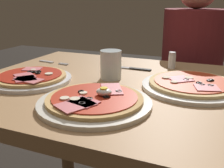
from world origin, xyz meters
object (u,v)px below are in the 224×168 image
object	(u,v)px
salt_shaker	(172,60)
diner_person	(189,87)
pizza_across_left	(192,85)
fork	(51,62)
dining_table	(126,120)
water_glass_near	(111,66)
pizza_across_right	(31,78)
knife	(131,68)
pizza_foreground	(95,101)

from	to	relation	value
salt_shaker	diner_person	bearing A→B (deg)	84.38
pizza_across_left	fork	bearing A→B (deg)	169.06
dining_table	salt_shaker	bearing A→B (deg)	70.53
salt_shaker	fork	bearing A→B (deg)	-167.84
pizza_across_left	water_glass_near	xyz separation A→B (m)	(-0.28, 0.00, 0.03)
pizza_across_right	knife	distance (m)	0.39
salt_shaker	diner_person	size ratio (longest dim) A/B	0.06
water_glass_near	knife	xyz separation A→B (m)	(0.02, 0.15, -0.04)
pizza_across_left	fork	xyz separation A→B (m)	(-0.62, 0.12, -0.01)
dining_table	pizza_foreground	xyz separation A→B (m)	(-0.02, -0.20, 0.14)
dining_table	knife	distance (m)	0.24
water_glass_near	diner_person	world-z (taller)	diner_person
pizza_across_left	salt_shaker	world-z (taller)	salt_shaker
fork	knife	bearing A→B (deg)	5.45
salt_shaker	dining_table	bearing A→B (deg)	-109.47
pizza_foreground	diner_person	bearing A→B (deg)	79.83
pizza_across_left	knife	xyz separation A→B (m)	(-0.26, 0.15, -0.01)
water_glass_near	diner_person	bearing A→B (deg)	71.19
dining_table	pizza_across_left	world-z (taller)	pizza_across_left
water_glass_near	salt_shaker	size ratio (longest dim) A/B	1.51
pizza_across_left	knife	world-z (taller)	pizza_across_left
pizza_foreground	salt_shaker	world-z (taller)	salt_shaker
pizza_across_left	pizza_across_right	xyz separation A→B (m)	(-0.52, -0.14, 0.00)
pizza_across_left	water_glass_near	size ratio (longest dim) A/B	3.13
water_glass_near	diner_person	size ratio (longest dim) A/B	0.09
water_glass_near	knife	bearing A→B (deg)	81.40
dining_table	water_glass_near	distance (m)	0.19
pizza_across_left	water_glass_near	world-z (taller)	water_glass_near
dining_table	diner_person	size ratio (longest dim) A/B	0.91
dining_table	pizza_across_right	size ratio (longest dim) A/B	3.86
dining_table	pizza_foreground	bearing A→B (deg)	-95.72
water_glass_near	dining_table	bearing A→B (deg)	-29.07
pizza_across_left	water_glass_near	bearing A→B (deg)	180.00
fork	pizza_across_right	bearing A→B (deg)	-69.51
fork	diner_person	xyz separation A→B (m)	(0.55, 0.50, -0.20)
pizza_across_right	fork	bearing A→B (deg)	110.49
salt_shaker	pizza_across_right	bearing A→B (deg)	-138.70
fork	diner_person	distance (m)	0.77
water_glass_near	salt_shaker	bearing A→B (deg)	53.08
fork	dining_table	bearing A→B (deg)	-21.33
water_glass_near	knife	size ratio (longest dim) A/B	0.52
dining_table	diner_person	bearing A→B (deg)	78.50
water_glass_near	diner_person	xyz separation A→B (m)	(0.21, 0.62, -0.24)
pizza_across_right	fork	distance (m)	0.27
pizza_foreground	salt_shaker	distance (m)	0.49
pizza_foreground	fork	xyz separation A→B (m)	(-0.40, 0.36, -0.01)
pizza_across_right	water_glass_near	world-z (taller)	water_glass_near
pizza_foreground	pizza_across_right	xyz separation A→B (m)	(-0.30, 0.11, -0.00)
fork	salt_shaker	size ratio (longest dim) A/B	2.36
pizza_foreground	salt_shaker	xyz separation A→B (m)	(0.12, 0.47, 0.02)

